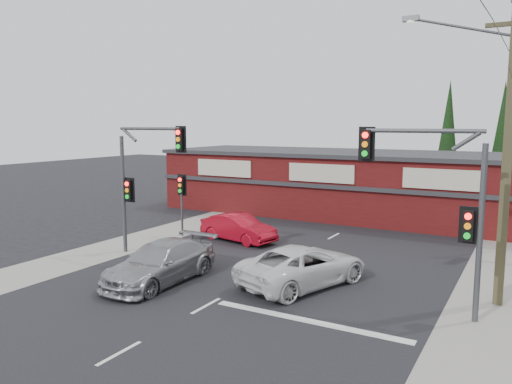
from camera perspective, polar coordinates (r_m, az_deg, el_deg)
The scene contains 16 objects.
ground at distance 18.80m, azimuth -2.15°, elevation -11.03°, with size 120.00×120.00×0.00m, color black.
road_strip at distance 23.02m, azimuth 4.44°, elevation -7.48°, with size 14.00×70.00×0.01m, color black.
verge_left at distance 27.58m, azimuth -11.83°, elevation -5.04°, with size 3.00×70.00×0.02m, color gray.
verge_right at distance 21.05m, azimuth 26.23°, elevation -9.74°, with size 3.00×70.00×0.02m, color gray.
stop_line at distance 16.03m, azimuth 5.98°, elevation -14.43°, with size 6.50×0.35×0.01m, color silver.
white_suv at distance 19.13m, azimuth 5.43°, elevation -8.35°, with size 2.50×5.43×1.51m, color silver.
silver_suv at distance 19.72m, azimuth -10.89°, elevation -7.93°, with size 2.15×5.28×1.53m, color #9B9DA0.
red_sedan at distance 26.00m, azimuth -2.04°, elevation -4.10°, with size 1.49×4.27×1.41m, color #A20A19.
lane_dashes at distance 17.22m, azimuth -5.74°, elevation -12.81°, with size 0.12×33.59×0.01m.
shop_building at distance 33.98m, azimuth 11.54°, elevation 1.01°, with size 27.30×8.40×4.22m.
conifer_near at distance 39.58m, azimuth 21.10°, elevation 6.45°, with size 1.80×1.80×9.25m.
conifer_far at distance 41.21m, azimuth 26.36°, elevation 6.20°, with size 1.80×1.80×9.25m.
traffic_mast_left at distance 23.39m, azimuth -13.11°, elevation 2.37°, with size 3.77×0.27×5.97m.
traffic_mast_right at distance 16.47m, azimuth 20.53°, elevation -0.10°, with size 3.96×0.27×5.97m.
pedestal_signal at distance 27.10m, azimuth -8.50°, elevation -0.03°, with size 0.55×0.27×3.38m.
utility_pole at distance 18.17m, azimuth 26.44°, elevation 4.87°, with size 4.38×0.59×10.00m.
Camera 1 is at (9.35, -15.14, 6.08)m, focal length 35.00 mm.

